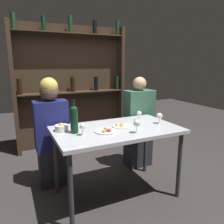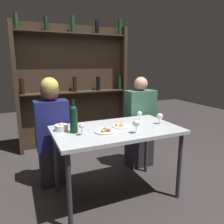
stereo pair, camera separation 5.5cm
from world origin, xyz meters
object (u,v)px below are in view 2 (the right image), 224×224
wine_bottle (74,118)px  wine_glass_2 (140,114)px  wine_glass_1 (136,124)px  snack_bowl (61,127)px  food_plate_0 (121,126)px  wine_glass_3 (160,117)px  seated_person_right (140,125)px  wine_glass_0 (82,127)px  food_plate_1 (106,131)px  seated_person_left (52,133)px

wine_bottle → wine_glass_2: wine_bottle is taller
wine_glass_1 → snack_bowl: wine_glass_1 is taller
wine_glass_2 → food_plate_0: 0.36m
wine_bottle → food_plate_0: wine_bottle is taller
wine_bottle → wine_glass_1: size_ratio=2.42×
food_plate_0 → wine_glass_3: bearing=-8.7°
wine_glass_2 → seated_person_right: 0.48m
food_plate_0 → wine_glass_0: bearing=-168.2°
wine_glass_1 → seated_person_right: (0.50, 0.75, -0.28)m
food_plate_1 → seated_person_left: (-0.43, 0.60, -0.15)m
food_plate_1 → seated_person_left: 0.75m
wine_bottle → food_plate_0: size_ratio=1.59×
wine_glass_2 → seated_person_right: size_ratio=0.09×
wine_glass_2 → wine_glass_1: bearing=-124.7°
snack_bowl → seated_person_right: (1.14, 0.38, -0.22)m
food_plate_0 → seated_person_right: bearing=43.4°
snack_bowl → wine_glass_2: bearing=1.9°
wine_glass_1 → seated_person_left: (-0.68, 0.75, -0.23)m
seated_person_left → wine_glass_3: bearing=-27.8°
wine_glass_0 → food_plate_1: wine_glass_0 is taller
wine_bottle → wine_glass_0: wine_bottle is taller
wine_glass_3 → seated_person_right: (0.09, 0.57, -0.26)m
snack_bowl → seated_person_left: seated_person_left is taller
wine_bottle → wine_glass_3: bearing=-4.9°
wine_glass_3 → seated_person_left: (-1.09, 0.57, -0.22)m
wine_bottle → wine_glass_3: (0.95, -0.08, -0.06)m
wine_glass_3 → food_plate_0: 0.45m
wine_glass_1 → food_plate_0: 0.27m
food_plate_1 → wine_glass_2: bearing=25.4°
seated_person_left → seated_person_right: (1.18, 0.00, -0.04)m
wine_glass_2 → seated_person_left: (-0.97, 0.35, -0.21)m
wine_glass_3 → seated_person_left: bearing=152.2°
wine_glass_0 → seated_person_right: seated_person_right is taller
wine_bottle → wine_glass_2: size_ratio=2.96×
wine_glass_3 → food_plate_0: (-0.44, 0.07, -0.07)m
wine_glass_2 → seated_person_left: bearing=160.3°
wine_glass_1 → wine_glass_2: (0.28, 0.41, -0.02)m
snack_bowl → seated_person_right: 1.22m
wine_bottle → seated_person_right: seated_person_right is taller
wine_glass_0 → seated_person_left: bearing=107.1°
wine_bottle → wine_glass_3: size_ratio=2.67×
wine_glass_1 → seated_person_left: seated_person_left is taller
food_plate_1 → snack_bowl: snack_bowl is taller
wine_glass_0 → wine_glass_3: (0.90, 0.03, 0.00)m
wine_glass_3 → food_plate_0: bearing=171.3°
wine_bottle → wine_glass_0: size_ratio=2.76×
wine_glass_0 → snack_bowl: wine_glass_0 is taller
wine_glass_0 → seated_person_right: bearing=31.2°
wine_glass_2 → wine_glass_3: wine_glass_3 is taller
wine_bottle → wine_glass_0: bearing=-66.5°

